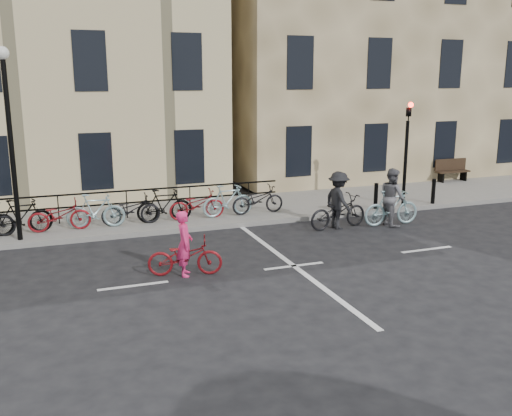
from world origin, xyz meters
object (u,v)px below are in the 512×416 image
object	(u,v)px
cyclist_pink	(185,253)
lamp_post	(9,121)
cyclist_grey	(392,202)
cyclist_dark	(338,206)
traffic_light	(407,141)
bench	(452,169)

from	to	relation	value
cyclist_pink	lamp_post	bearing A→B (deg)	57.09
lamp_post	cyclist_grey	size ratio (longest dim) A/B	2.74
cyclist_pink	cyclist_dark	xyz separation A→B (m)	(5.50, 2.57, 0.16)
cyclist_grey	cyclist_dark	world-z (taller)	cyclist_grey
traffic_light	cyclist_pink	bearing A→B (deg)	-155.68
traffic_light	bench	size ratio (longest dim) A/B	2.44
bench	cyclist_dark	world-z (taller)	cyclist_dark
lamp_post	cyclist_pink	distance (m)	6.30
lamp_post	cyclist_pink	size ratio (longest dim) A/B	2.83
cyclist_pink	cyclist_grey	size ratio (longest dim) A/B	0.97
bench	cyclist_grey	xyz separation A→B (m)	(-6.44, -5.11, 0.07)
cyclist_pink	cyclist_dark	world-z (taller)	cyclist_dark
lamp_post	cyclist_pink	bearing A→B (deg)	-47.15
cyclist_pink	cyclist_dark	size ratio (longest dim) A/B	0.89
cyclist_dark	cyclist_pink	bearing A→B (deg)	107.66
bench	cyclist_pink	world-z (taller)	cyclist_pink
traffic_light	cyclist_dark	bearing A→B (deg)	-156.86
traffic_light	cyclist_dark	distance (m)	4.10
cyclist_pink	cyclist_grey	distance (m)	7.63
traffic_light	lamp_post	distance (m)	12.74
cyclist_dark	traffic_light	bearing A→B (deg)	-74.25
traffic_light	lamp_post	size ratio (longest dim) A/B	0.74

